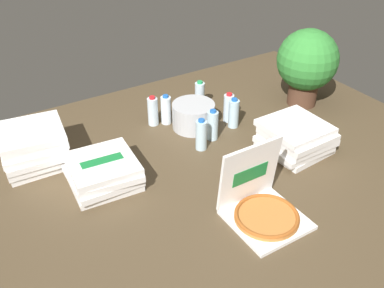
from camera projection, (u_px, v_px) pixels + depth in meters
The scene contains 14 objects.
ground_plane at pixel (197, 176), 2.46m from camera, with size 3.20×2.40×0.02m, color #4C3D28.
open_pizza_box at pixel (262, 206), 2.13m from camera, with size 0.35×0.36×0.37m.
pizza_stack_right_far at pixel (33, 147), 2.48m from camera, with size 0.40×0.40×0.22m.
pizza_stack_left_far at pixel (103, 172), 2.35m from camera, with size 0.39×0.39×0.15m.
pizza_stack_center_far at pixel (296, 138), 2.60m from camera, with size 0.38×0.38×0.18m.
ice_bucket at pixel (193, 116), 2.83m from camera, with size 0.28×0.28×0.17m, color #B7BABF.
water_bottle_0 at pixel (201, 135), 2.61m from camera, with size 0.07×0.07×0.21m.
water_bottle_1 at pixel (166, 110), 2.87m from camera, with size 0.07×0.07×0.21m.
water_bottle_2 at pixel (229, 108), 2.90m from camera, with size 0.07×0.07×0.21m.
water_bottle_3 at pixel (213, 125), 2.71m from camera, with size 0.07×0.07×0.21m.
water_bottle_4 at pixel (234, 113), 2.83m from camera, with size 0.07×0.07×0.21m.
water_bottle_5 at pixel (153, 111), 2.86m from camera, with size 0.07×0.07×0.21m.
water_bottle_6 at pixel (200, 95), 3.05m from camera, with size 0.07×0.07×0.21m.
potted_plant at pixel (307, 63), 2.98m from camera, with size 0.42×0.42×0.54m.
Camera 1 is at (-1.05, -1.64, 1.50)m, focal length 40.77 mm.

